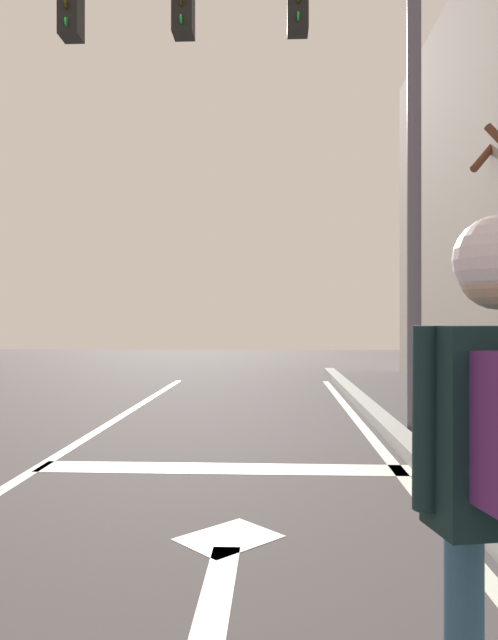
# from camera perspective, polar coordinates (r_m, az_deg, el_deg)

# --- Properties ---
(lane_line_curbside) EXTENTS (0.12, 20.00, 0.01)m
(lane_line_curbside) POSITION_cam_1_polar(r_m,az_deg,el_deg) (3.51, 22.35, -22.51)
(lane_line_curbside) COLOR silver
(lane_line_curbside) RESTS_ON ground
(stop_bar) EXTENTS (3.41, 0.40, 0.01)m
(stop_bar) POSITION_cam_1_polar(r_m,az_deg,el_deg) (5.51, -2.32, -14.11)
(stop_bar) COLOR silver
(stop_bar) RESTS_ON ground
(lane_arrow_stem) EXTENTS (0.16, 1.40, 0.01)m
(lane_arrow_stem) POSITION_cam_1_polar(r_m,az_deg,el_deg) (3.10, -3.34, -25.64)
(lane_arrow_stem) COLOR silver
(lane_arrow_stem) RESTS_ON ground
(lane_arrow_head) EXTENTS (0.71, 0.71, 0.01)m
(lane_arrow_head) POSITION_cam_1_polar(r_m,az_deg,el_deg) (3.88, -1.95, -20.24)
(lane_arrow_head) COLOR silver
(lane_arrow_head) RESTS_ON ground
(traffic_signal_mast) EXTENTS (5.40, 0.34, 5.76)m
(traffic_signal_mast) POSITION_cam_1_polar(r_m,az_deg,el_deg) (7.40, 2.84, 22.54)
(traffic_signal_mast) COLOR #595668
(traffic_signal_mast) RESTS_ON ground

